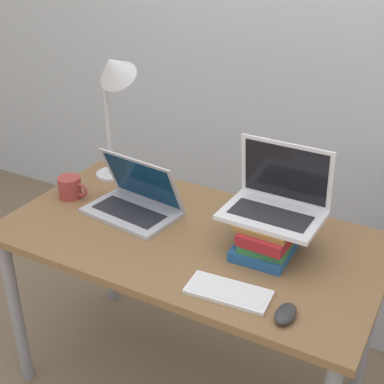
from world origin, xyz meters
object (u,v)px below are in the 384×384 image
object	(u,v)px
mug	(70,187)
laptop_on_books	(276,201)
wireless_keyboard	(228,292)
laptop_left	(135,201)
book_stack	(270,235)
desk_lamp	(113,83)
mouse	(286,314)

from	to	relation	value
mug	laptop_on_books	bearing A→B (deg)	4.21
laptop_on_books	wireless_keyboard	bearing A→B (deg)	-93.50
laptop_left	wireless_keyboard	bearing A→B (deg)	-27.95
book_stack	wireless_keyboard	xyz separation A→B (m)	(-0.02, -0.29, -0.06)
laptop_on_books	desk_lamp	size ratio (longest dim) A/B	0.57
wireless_keyboard	mouse	xyz separation A→B (m)	(0.19, -0.02, 0.01)
mug	desk_lamp	size ratio (longest dim) A/B	0.23
laptop_left	mug	world-z (taller)	laptop_left
book_stack	mug	bearing A→B (deg)	-178.48
laptop_left	wireless_keyboard	xyz separation A→B (m)	(0.55, -0.29, -0.04)
laptop_left	mouse	bearing A→B (deg)	-22.81
mouse	mug	xyz separation A→B (m)	(-1.05, 0.29, 0.03)
wireless_keyboard	desk_lamp	xyz separation A→B (m)	(-0.76, 0.48, 0.44)
laptop_left	desk_lamp	size ratio (longest dim) A/B	0.64
laptop_left	book_stack	size ratio (longest dim) A/B	1.38
mug	mouse	bearing A→B (deg)	-15.36
book_stack	mouse	bearing A→B (deg)	-60.90
laptop_on_books	mouse	distance (m)	0.43
laptop_left	desk_lamp	bearing A→B (deg)	138.14
laptop_left	mouse	xyz separation A→B (m)	(0.74, -0.31, -0.03)
laptop_on_books	mouse	xyz separation A→B (m)	(0.17, -0.35, -0.16)
laptop_on_books	mug	xyz separation A→B (m)	(-0.87, -0.06, -0.13)
laptop_on_books	desk_lamp	xyz separation A→B (m)	(-0.78, 0.15, 0.27)
book_stack	desk_lamp	bearing A→B (deg)	166.31
book_stack	laptop_on_books	distance (m)	0.12
mouse	desk_lamp	distance (m)	1.16
mouse	mug	bearing A→B (deg)	164.64
wireless_keyboard	desk_lamp	bearing A→B (deg)	147.70
desk_lamp	wireless_keyboard	bearing A→B (deg)	-32.30
wireless_keyboard	book_stack	bearing A→B (deg)	85.62
laptop_left	book_stack	bearing A→B (deg)	-0.11
wireless_keyboard	laptop_left	bearing A→B (deg)	152.05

